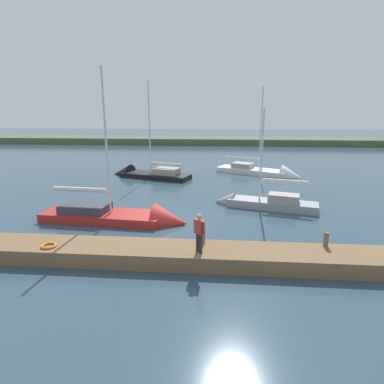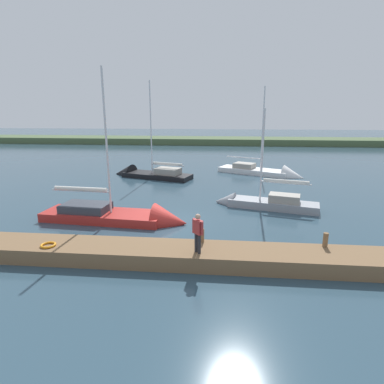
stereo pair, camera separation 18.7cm
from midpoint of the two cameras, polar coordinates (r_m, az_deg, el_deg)
ground_plane at (r=18.87m, az=-3.54°, el=-5.42°), size 200.00×200.00×0.00m
far_shoreline at (r=64.74m, az=2.95°, el=8.79°), size 180.00×8.00×2.40m
dock_pier at (r=14.13m, az=-6.80°, el=-11.08°), size 21.44×1.98×0.69m
mooring_post_near at (r=14.95m, az=23.45°, el=-8.00°), size 0.22×0.22×0.63m
mooring_post_far at (r=14.22m, az=2.27°, el=-7.91°), size 0.17×0.17×0.63m
life_ring_buoy at (r=15.23m, az=-24.38°, el=-8.78°), size 0.66×0.66×0.10m
sailboat_mid_channel at (r=19.20m, az=-11.59°, el=-4.68°), size 8.96×2.88×9.76m
sailboat_far_right at (r=31.99m, az=-8.42°, el=2.99°), size 8.69×4.70×10.29m
sailboat_far_left at (r=33.54m, az=13.67°, el=3.22°), size 8.98×5.94×9.92m
sailboat_inner_slip at (r=22.09m, az=12.64°, el=-2.18°), size 7.14×3.27×7.27m
person_on_dock at (r=12.96m, az=1.47°, el=-7.03°), size 0.47×0.50×1.70m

